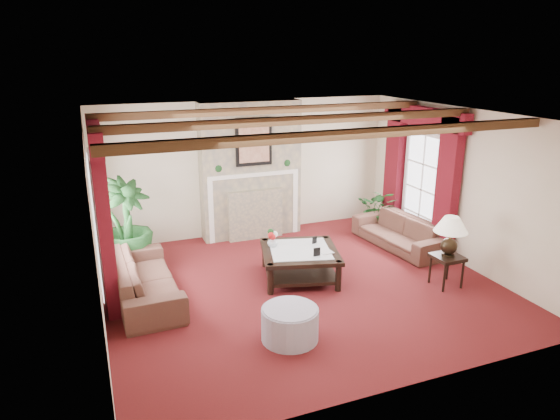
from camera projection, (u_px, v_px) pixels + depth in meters
name	position (u px, v px, depth m)	size (l,w,h in m)	color
floor	(302.00, 285.00, 8.01)	(6.00, 6.00, 0.00)	#430B13
ceiling	(304.00, 116.00, 7.19)	(6.00, 6.00, 0.00)	white
back_wall	(248.00, 168.00, 10.04)	(6.00, 0.02, 2.70)	beige
left_wall	(94.00, 229.00, 6.56)	(0.02, 5.50, 2.70)	beige
right_wall	(461.00, 187.00, 8.64)	(0.02, 5.50, 2.70)	beige
ceiling_beams	(304.00, 120.00, 7.21)	(6.00, 3.00, 0.12)	#392412
fireplace	(249.00, 101.00, 9.46)	(2.00, 0.52, 2.70)	tan
french_door_left	(88.00, 157.00, 7.22)	(0.10, 1.10, 2.16)	white
french_door_right	(427.00, 134.00, 9.28)	(0.10, 1.10, 2.16)	white
curtains_left	(93.00, 127.00, 7.14)	(0.20, 2.40, 2.55)	#4F0A11
curtains_right	(425.00, 111.00, 9.12)	(0.20, 2.40, 2.55)	#4F0A11
sofa_left	(145.00, 272.00, 7.49)	(0.68, 2.19, 0.85)	#380F1D
sofa_right	(399.00, 227.00, 9.51)	(0.80, 2.05, 0.78)	#380F1D
potted_palm	(128.00, 243.00, 8.57)	(1.65, 1.79, 0.88)	black
small_plant	(378.00, 214.00, 10.44)	(1.21, 1.21, 0.70)	black
coffee_table	(300.00, 264.00, 8.21)	(1.22, 1.22, 0.50)	black
side_table	(446.00, 271.00, 7.94)	(0.44, 0.44, 0.51)	black
ottoman	(290.00, 324.00, 6.45)	(0.74, 0.74, 0.43)	#9595A9
table_lamp	(450.00, 236.00, 7.76)	(0.52, 0.52, 0.66)	black
flower_vase	(273.00, 242.00, 8.24)	(0.22, 0.23, 0.17)	silver
book	(320.00, 245.00, 7.96)	(0.20, 0.04, 0.28)	black
photo_frame_a	(317.00, 252.00, 7.84)	(0.11, 0.02, 0.15)	black
photo_frame_b	(315.00, 240.00, 8.37)	(0.10, 0.02, 0.13)	black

